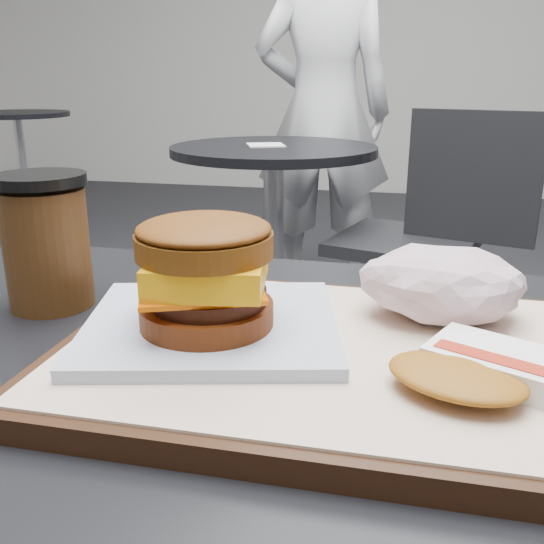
{
  "coord_description": "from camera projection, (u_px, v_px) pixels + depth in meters",
  "views": [
    {
      "loc": [
        0.1,
        -0.37,
        0.98
      ],
      "look_at": [
        0.0,
        0.05,
        0.83
      ],
      "focal_mm": 40.0,
      "sensor_mm": 36.0,
      "label": 1
    }
  ],
  "objects": [
    {
      "name": "coffee_cup",
      "position": [
        46.0,
        243.0,
        0.56
      ],
      "size": [
        0.08,
        0.08,
        0.12
      ],
      "color": "#41240F",
      "rests_on": "customer_table"
    },
    {
      "name": "patron",
      "position": [
        323.0,
        112.0,
        2.64
      ],
      "size": [
        0.64,
        0.46,
        1.65
      ],
      "primitive_type": "imported",
      "rotation": [
        0.0,
        0.0,
        3.26
      ],
      "color": "silver",
      "rests_on": "ground"
    },
    {
      "name": "neighbor_table",
      "position": [
        274.0,
        204.0,
        2.1
      ],
      "size": [
        0.7,
        0.7,
        0.75
      ],
      "color": "black",
      "rests_on": "ground"
    },
    {
      "name": "crumpled_wrapper",
      "position": [
        442.0,
        283.0,
        0.49
      ],
      "size": [
        0.13,
        0.1,
        0.06
      ],
      "primitive_type": null,
      "color": "silver",
      "rests_on": "serving_tray"
    },
    {
      "name": "neighbor_chair",
      "position": [
        427.0,
        229.0,
        1.93
      ],
      "size": [
        0.65,
        0.52,
        0.88
      ],
      "color": "#A0A0A5",
      "rests_on": "ground"
    },
    {
      "name": "bg_table_mid",
      "position": [
        20.0,
        141.0,
        3.97
      ],
      "size": [
        0.66,
        0.66,
        0.75
      ],
      "color": "black",
      "rests_on": "ground"
    },
    {
      "name": "breakfast_sandwich",
      "position": [
        208.0,
        286.0,
        0.45
      ],
      "size": [
        0.22,
        0.21,
        0.09
      ],
      "color": "silver",
      "rests_on": "serving_tray"
    },
    {
      "name": "serving_tray",
      "position": [
        318.0,
        356.0,
        0.45
      ],
      "size": [
        0.38,
        0.28,
        0.02
      ],
      "color": "black",
      "rests_on": "customer_table"
    },
    {
      "name": "napkin",
      "position": [
        266.0,
        145.0,
        2.05
      ],
      "size": [
        0.16,
        0.16,
        0.0
      ],
      "primitive_type": "cube",
      "rotation": [
        0.0,
        0.0,
        0.37
      ],
      "color": "white",
      "rests_on": "neighbor_table"
    },
    {
      "name": "hash_brown",
      "position": [
        481.0,
        370.0,
        0.38
      ],
      "size": [
        0.13,
        0.12,
        0.02
      ],
      "color": "white",
      "rests_on": "serving_tray"
    }
  ]
}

